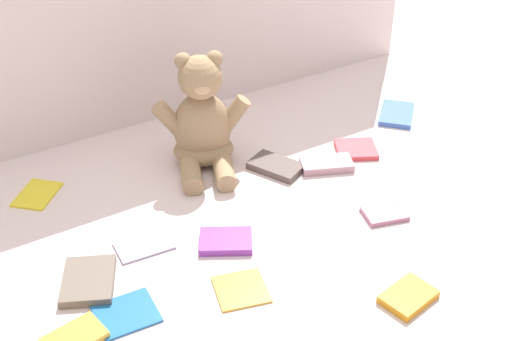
{
  "coord_description": "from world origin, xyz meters",
  "views": [
    {
      "loc": [
        -0.64,
        -1.15,
        0.92
      ],
      "look_at": [
        -0.0,
        -0.1,
        0.1
      ],
      "focal_mm": 48.18,
      "sensor_mm": 36.0,
      "label": 1
    }
  ],
  "objects_px": {
    "book_case_2": "(75,339)",
    "book_case_9": "(397,114)",
    "book_case_3": "(408,297)",
    "book_case_6": "(88,281)",
    "book_case_7": "(385,213)",
    "teddy_bear": "(203,124)",
    "book_case_4": "(326,164)",
    "book_case_5": "(241,289)",
    "book_case_1": "(37,194)",
    "book_case_11": "(356,149)",
    "book_case_8": "(276,166)",
    "book_case_10": "(144,245)",
    "book_case_12": "(126,313)",
    "book_case_0": "(226,241)"
  },
  "relations": [
    {
      "from": "teddy_bear",
      "to": "book_case_0",
      "type": "distance_m",
      "value": 0.34
    },
    {
      "from": "book_case_0",
      "to": "book_case_8",
      "type": "relative_size",
      "value": 0.87
    },
    {
      "from": "book_case_7",
      "to": "book_case_9",
      "type": "height_order",
      "value": "book_case_9"
    },
    {
      "from": "book_case_11",
      "to": "book_case_12",
      "type": "height_order",
      "value": "book_case_11"
    },
    {
      "from": "book_case_5",
      "to": "book_case_8",
      "type": "height_order",
      "value": "book_case_8"
    },
    {
      "from": "teddy_bear",
      "to": "book_case_6",
      "type": "relative_size",
      "value": 2.24
    },
    {
      "from": "book_case_6",
      "to": "book_case_10",
      "type": "relative_size",
      "value": 1.11
    },
    {
      "from": "book_case_10",
      "to": "book_case_11",
      "type": "xyz_separation_m",
      "value": [
        0.61,
        0.06,
        0.0
      ]
    },
    {
      "from": "book_case_6",
      "to": "book_case_9",
      "type": "bearing_deg",
      "value": -142.57
    },
    {
      "from": "book_case_5",
      "to": "book_case_9",
      "type": "relative_size",
      "value": 0.73
    },
    {
      "from": "teddy_bear",
      "to": "book_case_5",
      "type": "xyz_separation_m",
      "value": [
        -0.15,
        -0.44,
        -0.1
      ]
    },
    {
      "from": "book_case_5",
      "to": "book_case_10",
      "type": "height_order",
      "value": "same"
    },
    {
      "from": "book_case_2",
      "to": "book_case_6",
      "type": "height_order",
      "value": "book_case_6"
    },
    {
      "from": "book_case_4",
      "to": "book_case_11",
      "type": "distance_m",
      "value": 0.11
    },
    {
      "from": "book_case_0",
      "to": "book_case_2",
      "type": "distance_m",
      "value": 0.37
    },
    {
      "from": "teddy_bear",
      "to": "book_case_2",
      "type": "height_order",
      "value": "teddy_bear"
    },
    {
      "from": "book_case_1",
      "to": "book_case_11",
      "type": "height_order",
      "value": "book_case_11"
    },
    {
      "from": "book_case_1",
      "to": "book_case_7",
      "type": "bearing_deg",
      "value": -173.35
    },
    {
      "from": "book_case_2",
      "to": "book_case_11",
      "type": "distance_m",
      "value": 0.85
    },
    {
      "from": "book_case_1",
      "to": "book_case_6",
      "type": "height_order",
      "value": "book_case_6"
    },
    {
      "from": "book_case_2",
      "to": "book_case_10",
      "type": "bearing_deg",
      "value": 120.28
    },
    {
      "from": "book_case_10",
      "to": "book_case_9",
      "type": "bearing_deg",
      "value": 104.92
    },
    {
      "from": "book_case_0",
      "to": "book_case_8",
      "type": "bearing_deg",
      "value": 156.66
    },
    {
      "from": "teddy_bear",
      "to": "book_case_12",
      "type": "distance_m",
      "value": 0.54
    },
    {
      "from": "book_case_3",
      "to": "book_case_9",
      "type": "xyz_separation_m",
      "value": [
        0.45,
        0.55,
        -0.0
      ]
    },
    {
      "from": "teddy_bear",
      "to": "book_case_5",
      "type": "height_order",
      "value": "teddy_bear"
    },
    {
      "from": "book_case_0",
      "to": "book_case_9",
      "type": "height_order",
      "value": "book_case_0"
    },
    {
      "from": "book_case_10",
      "to": "book_case_3",
      "type": "bearing_deg",
      "value": 46.48
    },
    {
      "from": "book_case_1",
      "to": "book_case_3",
      "type": "height_order",
      "value": "book_case_3"
    },
    {
      "from": "book_case_2",
      "to": "book_case_6",
      "type": "bearing_deg",
      "value": 140.88
    },
    {
      "from": "book_case_9",
      "to": "book_case_2",
      "type": "bearing_deg",
      "value": 63.95
    },
    {
      "from": "teddy_bear",
      "to": "book_case_9",
      "type": "xyz_separation_m",
      "value": [
        0.56,
        -0.07,
        -0.1
      ]
    },
    {
      "from": "book_case_7",
      "to": "book_case_6",
      "type": "bearing_deg",
      "value": -85.72
    },
    {
      "from": "teddy_bear",
      "to": "book_case_10",
      "type": "height_order",
      "value": "teddy_bear"
    },
    {
      "from": "book_case_3",
      "to": "book_case_12",
      "type": "bearing_deg",
      "value": 52.16
    },
    {
      "from": "book_case_5",
      "to": "book_case_10",
      "type": "relative_size",
      "value": 0.85
    },
    {
      "from": "book_case_1",
      "to": "book_case_0",
      "type": "bearing_deg",
      "value": 170.6
    },
    {
      "from": "teddy_bear",
      "to": "book_case_8",
      "type": "bearing_deg",
      "value": -20.42
    },
    {
      "from": "book_case_7",
      "to": "teddy_bear",
      "type": "bearing_deg",
      "value": -133.57
    },
    {
      "from": "book_case_3",
      "to": "book_case_7",
      "type": "distance_m",
      "value": 0.26
    },
    {
      "from": "teddy_bear",
      "to": "book_case_9",
      "type": "bearing_deg",
      "value": 14.63
    },
    {
      "from": "book_case_11",
      "to": "teddy_bear",
      "type": "bearing_deg",
      "value": 2.85
    },
    {
      "from": "book_case_8",
      "to": "book_case_3",
      "type": "bearing_deg",
      "value": 61.55
    },
    {
      "from": "book_case_5",
      "to": "book_case_7",
      "type": "distance_m",
      "value": 0.39
    },
    {
      "from": "book_case_3",
      "to": "book_case_6",
      "type": "bearing_deg",
      "value": 44.08
    },
    {
      "from": "book_case_4",
      "to": "book_case_5",
      "type": "xyz_separation_m",
      "value": [
        -0.39,
        -0.26,
        -0.01
      ]
    },
    {
      "from": "book_case_8",
      "to": "book_case_11",
      "type": "relative_size",
      "value": 1.28
    },
    {
      "from": "book_case_0",
      "to": "book_case_11",
      "type": "relative_size",
      "value": 1.1
    },
    {
      "from": "book_case_7",
      "to": "book_case_8",
      "type": "xyz_separation_m",
      "value": [
        -0.1,
        0.28,
        0.0
      ]
    },
    {
      "from": "book_case_2",
      "to": "book_case_9",
      "type": "bearing_deg",
      "value": 97.97
    }
  ]
}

